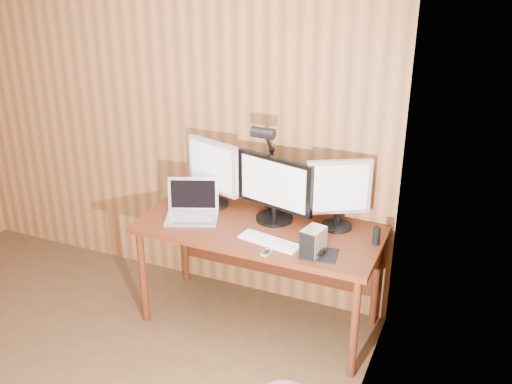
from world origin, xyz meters
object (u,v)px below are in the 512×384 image
Objects in this scene: monitor_center at (275,188)px; hard_drive at (313,242)px; keyboard at (269,241)px; mouse at (319,251)px; desk_lamp at (267,156)px; laptop at (192,208)px; monitor_right at (339,192)px; speaker at (376,236)px; phone at (267,253)px; monitor_left at (213,171)px; desk at (263,238)px.

hard_drive is at bearing -27.97° from monitor_center.
mouse is at bearing 6.76° from keyboard.
desk_lamp reaches higher than monitor_center.
monitor_center reaches higher than keyboard.
laptop is 3.42× the size of mouse.
desk_lamp is at bearing 149.60° from hard_drive.
monitor_right is 4.11× the size of speaker.
mouse is at bearing 24.44° from phone.
laptop is 4.56× the size of phone.
monitor_right is 0.43m from hard_drive.
keyboard is at bearing -174.40° from hard_drive.
laptop reaches higher than keyboard.
monitor_left is at bearing 136.99° from mouse.
monitor_right is 1.14× the size of keyboard.
desk is 14.05× the size of speaker.
monitor_center is 4.61× the size of mouse.
keyboard is 3.37× the size of mouse.
laptop is at bearing -168.28° from desk.
monitor_center is 0.42m from monitor_right.
desk_lamp is at bearing 168.80° from speaker.
keyboard is (0.56, -0.35, -0.25)m from monitor_left.
keyboard is at bearing -160.35° from monitor_right.
monitor_left is at bearing 174.45° from speaker.
desk is 3.83× the size of laptop.
hard_drive is 0.29m from phone.
desk is 3.35× the size of monitor_left.
laptop is at bearing -153.86° from desk_lamp.
desk_lamp is at bearing 115.25° from phone.
keyboard is 0.59m from desk_lamp.
mouse is 1.33× the size of phone.
keyboard is 0.66m from speaker.
desk_lamp reaches higher than hard_drive.
monitor_left reaches higher than phone.
monitor_center is 0.58m from laptop.
monitor_right is 0.70× the size of desk_lamp.
monitor_center is at bearing -4.54° from laptop.
monitor_left reaches higher than hard_drive.
monitor_left is at bearing -171.93° from monitor_center.
phone is at bearing -71.68° from desk_lamp.
phone is (-0.29, -0.11, -0.02)m from mouse.
monitor_center reaches higher than hard_drive.
laptop reaches higher than speaker.
keyboard is 0.33m from mouse.
monitor_left is 0.81m from phone.
desk_lamp is (-0.21, 0.53, 0.41)m from phone.
monitor_center is at bearing 116.45° from keyboard.
monitor_left is at bearing 158.29° from keyboard.
mouse is at bearing -43.21° from desk_lamp.
desk_lamp reaches higher than speaker.
desk_lamp is at bearing 120.31° from mouse.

